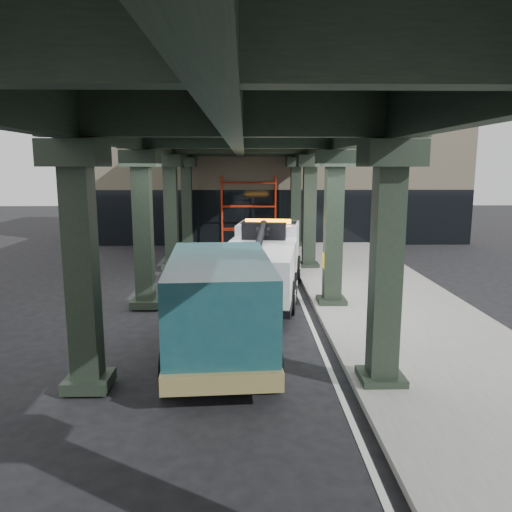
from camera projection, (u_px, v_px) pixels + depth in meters
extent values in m
plane|color=black|center=(252.00, 327.00, 14.22)|extent=(90.00, 90.00, 0.00)
cube|color=gray|center=(389.00, 304.00, 16.27)|extent=(5.00, 40.00, 0.15)
cube|color=silver|center=(304.00, 307.00, 16.22)|extent=(0.12, 38.00, 0.01)
cube|color=black|center=(386.00, 269.00, 9.90)|extent=(0.55, 0.55, 5.00)
cube|color=black|center=(391.00, 153.00, 9.50)|extent=(1.10, 1.10, 0.50)
cube|color=black|center=(381.00, 379.00, 10.31)|extent=(0.90, 0.90, 0.24)
cube|color=black|center=(333.00, 231.00, 15.80)|extent=(0.55, 0.55, 5.00)
cube|color=black|center=(335.00, 159.00, 15.41)|extent=(1.10, 1.10, 0.50)
cube|color=black|center=(331.00, 301.00, 16.21)|extent=(0.90, 0.90, 0.24)
cube|color=black|center=(309.00, 213.00, 21.71)|extent=(0.55, 0.55, 5.00)
cube|color=black|center=(310.00, 161.00, 21.31)|extent=(1.10, 1.10, 0.50)
cube|color=black|center=(308.00, 265.00, 22.12)|extent=(0.90, 0.90, 0.24)
cube|color=black|center=(295.00, 203.00, 27.61)|extent=(0.55, 0.55, 5.00)
cube|color=black|center=(296.00, 162.00, 27.21)|extent=(1.10, 1.10, 0.50)
cube|color=black|center=(295.00, 245.00, 28.02)|extent=(0.90, 0.90, 0.24)
cube|color=black|center=(82.00, 270.00, 9.77)|extent=(0.55, 0.55, 5.00)
cube|color=black|center=(75.00, 153.00, 9.37)|extent=(1.10, 1.10, 0.50)
cube|color=black|center=(89.00, 381.00, 10.18)|extent=(0.90, 0.90, 0.24)
cube|color=black|center=(143.00, 231.00, 15.67)|extent=(0.55, 0.55, 5.00)
cube|color=black|center=(140.00, 158.00, 15.28)|extent=(1.10, 1.10, 0.50)
cube|color=black|center=(146.00, 303.00, 16.08)|extent=(0.90, 0.90, 0.24)
cube|color=black|center=(171.00, 214.00, 21.58)|extent=(0.55, 0.55, 5.00)
cube|color=black|center=(170.00, 161.00, 21.18)|extent=(1.10, 1.10, 0.50)
cube|color=black|center=(173.00, 266.00, 21.99)|extent=(0.90, 0.90, 0.24)
cube|color=black|center=(187.00, 204.00, 27.48)|extent=(0.55, 0.55, 5.00)
cube|color=black|center=(186.00, 162.00, 27.09)|extent=(1.10, 1.10, 0.50)
cube|color=black|center=(188.00, 245.00, 27.89)|extent=(0.90, 0.90, 0.24)
cube|color=black|center=(336.00, 132.00, 15.26)|extent=(0.35, 32.00, 1.10)
cube|color=black|center=(139.00, 132.00, 15.14)|extent=(0.35, 32.00, 1.10)
cube|color=black|center=(238.00, 132.00, 15.20)|extent=(0.35, 32.00, 1.10)
cube|color=black|center=(238.00, 108.00, 15.08)|extent=(7.40, 32.00, 0.30)
cube|color=#C6B793|center=(278.00, 174.00, 33.24)|extent=(22.00, 10.00, 8.00)
cylinder|color=red|center=(222.00, 211.00, 28.50)|extent=(0.08, 0.08, 4.00)
cylinder|color=red|center=(222.00, 212.00, 27.71)|extent=(0.08, 0.08, 4.00)
cylinder|color=red|center=(275.00, 211.00, 28.56)|extent=(0.08, 0.08, 4.00)
cylinder|color=red|center=(276.00, 212.00, 27.77)|extent=(0.08, 0.08, 4.00)
cylinder|color=red|center=(249.00, 228.00, 28.71)|extent=(3.00, 0.08, 0.08)
cylinder|color=red|center=(249.00, 206.00, 28.48)|extent=(3.00, 0.08, 0.08)
cylinder|color=red|center=(248.00, 183.00, 28.25)|extent=(3.00, 0.08, 0.08)
cube|color=black|center=(261.00, 280.00, 17.08)|extent=(1.98, 7.28, 0.24)
cube|color=white|center=(268.00, 245.00, 19.33)|extent=(2.57, 2.61, 1.73)
cube|color=white|center=(271.00, 253.00, 20.41)|extent=(2.34, 0.99, 0.87)
cube|color=black|center=(269.00, 232.00, 19.48)|extent=(2.27, 1.54, 0.82)
cube|color=white|center=(258.00, 269.00, 15.89)|extent=(2.97, 5.09, 1.35)
cube|color=orange|center=(268.00, 221.00, 18.98)|extent=(1.75, 0.51, 0.15)
cube|color=black|center=(264.00, 231.00, 17.60)|extent=(1.61, 0.79, 0.58)
cylinder|color=black|center=(258.00, 245.00, 15.95)|extent=(0.71, 3.37, 1.29)
cube|color=black|center=(247.00, 321.00, 13.66)|extent=(0.48, 1.38, 0.17)
cube|color=black|center=(244.00, 330.00, 13.01)|extent=(1.56, 0.46, 0.17)
cylinder|color=black|center=(243.00, 268.00, 19.91)|extent=(0.48, 1.10, 1.06)
cylinder|color=silver|center=(243.00, 268.00, 19.91)|extent=(0.45, 0.63, 0.58)
cylinder|color=black|center=(296.00, 269.00, 19.66)|extent=(0.48, 1.10, 1.06)
cylinder|color=silver|center=(296.00, 269.00, 19.66)|extent=(0.45, 0.63, 0.58)
cylinder|color=black|center=(229.00, 286.00, 16.81)|extent=(0.48, 1.10, 1.06)
cylinder|color=silver|center=(229.00, 286.00, 16.81)|extent=(0.45, 0.63, 0.58)
cylinder|color=black|center=(292.00, 288.00, 16.56)|extent=(0.48, 1.10, 1.06)
cylinder|color=silver|center=(292.00, 288.00, 16.56)|extent=(0.45, 0.63, 0.58)
cylinder|color=black|center=(222.00, 296.00, 15.58)|extent=(0.48, 1.10, 1.06)
cylinder|color=silver|center=(222.00, 296.00, 15.58)|extent=(0.45, 0.63, 0.58)
cylinder|color=black|center=(290.00, 298.00, 15.33)|extent=(0.48, 1.10, 1.06)
cylinder|color=silver|center=(290.00, 298.00, 15.33)|extent=(0.45, 0.63, 0.58)
cube|color=#133D44|center=(218.00, 290.00, 14.35)|extent=(2.25, 1.31, 0.96)
cube|color=#133D44|center=(220.00, 303.00, 11.40)|extent=(2.54, 4.92, 2.08)
cube|color=olive|center=(220.00, 332.00, 11.97)|extent=(2.66, 6.09, 0.37)
cube|color=black|center=(218.00, 264.00, 13.78)|extent=(2.10, 0.59, 0.89)
cube|color=black|center=(219.00, 277.00, 11.62)|extent=(2.51, 3.97, 0.59)
cube|color=silver|center=(218.00, 299.00, 14.97)|extent=(2.13, 0.26, 0.32)
cylinder|color=black|center=(182.00, 310.00, 14.30)|extent=(0.36, 0.91, 0.89)
cylinder|color=silver|center=(182.00, 310.00, 14.30)|extent=(0.37, 0.51, 0.49)
cylinder|color=black|center=(255.00, 308.00, 14.48)|extent=(0.36, 0.91, 0.89)
cylinder|color=silver|center=(255.00, 308.00, 14.48)|extent=(0.37, 0.51, 0.49)
cylinder|color=black|center=(168.00, 373.00, 9.92)|extent=(0.36, 0.91, 0.89)
cylinder|color=silver|center=(168.00, 373.00, 9.92)|extent=(0.37, 0.51, 0.49)
cylinder|color=black|center=(274.00, 370.00, 10.10)|extent=(0.36, 0.91, 0.89)
cylinder|color=silver|center=(274.00, 370.00, 10.10)|extent=(0.37, 0.51, 0.49)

